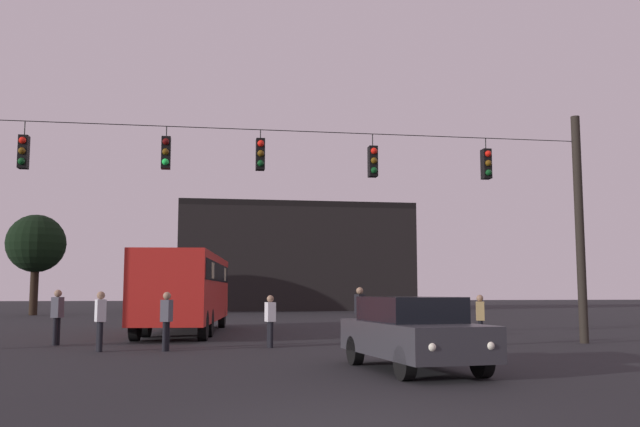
% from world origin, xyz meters
% --- Properties ---
extents(ground_plane, '(168.00, 168.00, 0.00)m').
position_xyz_m(ground_plane, '(0.00, 24.50, 0.00)').
color(ground_plane, black).
rests_on(ground_plane, ground).
extents(overhead_signal_span, '(20.24, 0.44, 7.30)m').
position_xyz_m(overhead_signal_span, '(-0.02, 12.03, 4.29)').
color(overhead_signal_span, black).
rests_on(overhead_signal_span, ground).
extents(city_bus, '(3.55, 11.19, 3.00)m').
position_xyz_m(city_bus, '(-2.59, 19.29, 1.87)').
color(city_bus, '#B21E19').
rests_on(city_bus, ground).
extents(car_near_right, '(2.29, 4.48, 1.52)m').
position_xyz_m(car_near_right, '(2.45, 5.67, 0.80)').
color(car_near_right, '#2D2D33').
rests_on(car_near_right, ground).
extents(pedestrian_crossing_left, '(0.31, 0.40, 1.51)m').
position_xyz_m(pedestrian_crossing_left, '(0.05, 11.97, 0.84)').
color(pedestrian_crossing_left, black).
rests_on(pedestrian_crossing_left, ground).
extents(pedestrian_crossing_center, '(0.33, 0.41, 1.68)m').
position_xyz_m(pedestrian_crossing_center, '(-6.28, 13.86, 0.95)').
color(pedestrian_crossing_center, black).
rests_on(pedestrian_crossing_center, ground).
extents(pedestrian_crossing_right, '(0.35, 0.42, 1.63)m').
position_xyz_m(pedestrian_crossing_right, '(-4.65, 11.36, 0.92)').
color(pedestrian_crossing_right, black).
rests_on(pedestrian_crossing_right, ground).
extents(pedestrian_near_bus, '(0.35, 0.42, 1.53)m').
position_xyz_m(pedestrian_near_bus, '(6.38, 11.64, 0.85)').
color(pedestrian_near_bus, black).
rests_on(pedestrian_near_bus, ground).
extents(pedestrian_trailing, '(0.34, 0.42, 1.61)m').
position_xyz_m(pedestrian_trailing, '(-2.88, 11.27, 0.91)').
color(pedestrian_trailing, black).
rests_on(pedestrian_trailing, ground).
extents(pedestrian_far_side, '(0.32, 0.41, 1.76)m').
position_xyz_m(pedestrian_far_side, '(3.29, 14.51, 1.01)').
color(pedestrian_far_side, black).
rests_on(pedestrian_far_side, ground).
extents(corner_building, '(19.67, 8.52, 9.02)m').
position_xyz_m(corner_building, '(5.68, 51.61, 4.51)').
color(corner_building, black).
rests_on(corner_building, ground).
extents(tree_left_silhouette, '(3.94, 3.94, 6.83)m').
position_xyz_m(tree_left_silhouette, '(-13.35, 41.16, 4.80)').
color(tree_left_silhouette, black).
rests_on(tree_left_silhouette, ground).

